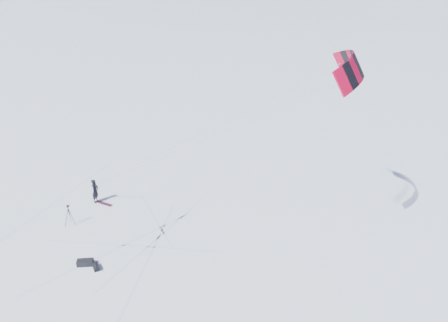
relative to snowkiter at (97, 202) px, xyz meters
The scene contains 9 objects.
ground 3.78m from the snowkiter, 65.74° to the right, with size 1800.00×1800.00×0.00m, color white.
horizon_hills 4.75m from the snowkiter, 65.74° to the right, with size 704.00×704.00×8.00m.
snow_tracks 3.91m from the snowkiter, 76.59° to the right, with size 14.76×10.25×0.01m.
snowkiter is the anchor object (origin of this frame).
snowboard 0.61m from the snowkiter, ahead, with size 1.37×0.26×0.04m, color #621A3F.
tripod 3.16m from the snowkiter, 77.88° to the right, with size 0.62×0.64×1.36m.
gear_bag_a 7.07m from the snowkiter, 52.23° to the right, with size 0.92×0.79×0.38m.
gear_bag_b 7.51m from the snowkiter, 47.82° to the right, with size 0.66×0.59×0.27m.
power_kite 18.16m from the snowkiter, 13.98° to the left, with size 16.13×6.38×9.32m.
Camera 1 is at (17.97, -15.65, 14.11)m, focal length 35.00 mm.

